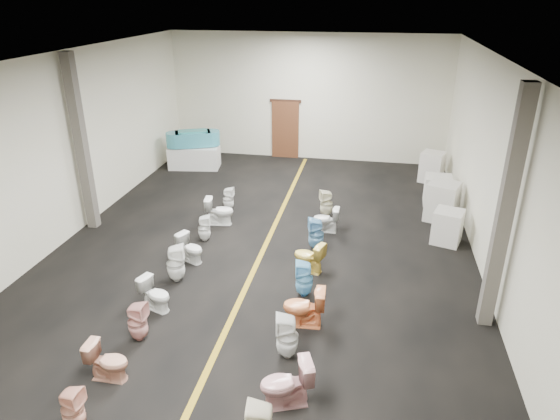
# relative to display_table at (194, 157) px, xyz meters

# --- Properties ---
(floor) EXTENTS (16.00, 16.00, 0.00)m
(floor) POSITION_rel_display_table_xyz_m (3.74, -6.12, -0.39)
(floor) COLOR black
(floor) RESTS_ON ground
(ceiling) EXTENTS (16.00, 16.00, 0.00)m
(ceiling) POSITION_rel_display_table_xyz_m (3.74, -6.12, 4.11)
(ceiling) COLOR black
(ceiling) RESTS_ON ground
(wall_back) EXTENTS (10.00, 0.00, 10.00)m
(wall_back) POSITION_rel_display_table_xyz_m (3.74, 1.88, 1.86)
(wall_back) COLOR beige
(wall_back) RESTS_ON ground
(wall_left) EXTENTS (0.00, 16.00, 16.00)m
(wall_left) POSITION_rel_display_table_xyz_m (-1.26, -6.12, 1.86)
(wall_left) COLOR beige
(wall_left) RESTS_ON ground
(wall_right) EXTENTS (0.00, 16.00, 16.00)m
(wall_right) POSITION_rel_display_table_xyz_m (8.74, -6.12, 1.86)
(wall_right) COLOR beige
(wall_right) RESTS_ON ground
(aisle_stripe) EXTENTS (0.12, 15.60, 0.01)m
(aisle_stripe) POSITION_rel_display_table_xyz_m (3.74, -6.12, -0.38)
(aisle_stripe) COLOR olive
(aisle_stripe) RESTS_ON floor
(back_door) EXTENTS (1.00, 0.10, 2.10)m
(back_door) POSITION_rel_display_table_xyz_m (2.94, 1.82, 0.66)
(back_door) COLOR #562D19
(back_door) RESTS_ON floor
(door_frame) EXTENTS (1.15, 0.08, 0.10)m
(door_frame) POSITION_rel_display_table_xyz_m (2.94, 1.83, 1.73)
(door_frame) COLOR #331C11
(door_frame) RESTS_ON back_door
(column_left) EXTENTS (0.25, 0.25, 4.50)m
(column_left) POSITION_rel_display_table_xyz_m (-1.01, -5.12, 1.86)
(column_left) COLOR #59544C
(column_left) RESTS_ON floor
(column_right) EXTENTS (0.25, 0.25, 4.50)m
(column_right) POSITION_rel_display_table_xyz_m (8.49, -7.62, 1.86)
(column_right) COLOR #59544C
(column_right) RESTS_ON floor
(display_table) EXTENTS (1.84, 1.11, 0.77)m
(display_table) POSITION_rel_display_table_xyz_m (0.00, 0.00, 0.00)
(display_table) COLOR silver
(display_table) RESTS_ON floor
(bathtub) EXTENTS (1.76, 1.13, 0.55)m
(bathtub) POSITION_rel_display_table_xyz_m (-0.00, 0.00, 0.68)
(bathtub) COLOR teal
(bathtub) RESTS_ON display_table
(appliance_crate_a) EXTENTS (0.83, 0.83, 0.85)m
(appliance_crate_a) POSITION_rel_display_table_xyz_m (8.14, -4.35, 0.04)
(appliance_crate_a) COLOR silver
(appliance_crate_a) RESTS_ON floor
(appliance_crate_b) EXTENTS (1.00, 1.00, 1.06)m
(appliance_crate_b) POSITION_rel_display_table_xyz_m (8.14, -2.97, 0.15)
(appliance_crate_b) COLOR silver
(appliance_crate_b) RESTS_ON floor
(appliance_crate_c) EXTENTS (0.78, 0.78, 0.85)m
(appliance_crate_c) POSITION_rel_display_table_xyz_m (8.14, -1.82, 0.04)
(appliance_crate_c) COLOR silver
(appliance_crate_c) RESTS_ON floor
(appliance_crate_d) EXTENTS (0.89, 0.89, 0.98)m
(appliance_crate_d) POSITION_rel_display_table_xyz_m (8.14, 0.12, 0.11)
(appliance_crate_d) COLOR silver
(appliance_crate_d) RESTS_ON floor
(toilet_left_1) EXTENTS (0.34, 0.34, 0.70)m
(toilet_left_1) POSITION_rel_display_table_xyz_m (2.26, -11.38, -0.03)
(toilet_left_1) COLOR #F1AA91
(toilet_left_1) RESTS_ON floor
(toilet_left_2) EXTENTS (0.67, 0.39, 0.68)m
(toilet_left_2) POSITION_rel_display_table_xyz_m (2.26, -10.36, -0.04)
(toilet_left_2) COLOR tan
(toilet_left_2) RESTS_ON floor
(toilet_left_3) EXTENTS (0.36, 0.35, 0.76)m
(toilet_left_3) POSITION_rel_display_table_xyz_m (2.29, -9.35, -0.00)
(toilet_left_3) COLOR #D99890
(toilet_left_3) RESTS_ON floor
(toilet_left_4) EXTENTS (0.75, 0.57, 0.67)m
(toilet_left_4) POSITION_rel_display_table_xyz_m (2.21, -8.40, -0.05)
(toilet_left_4) COLOR white
(toilet_left_4) RESTS_ON floor
(toilet_left_5) EXTENTS (0.49, 0.49, 0.85)m
(toilet_left_5) POSITION_rel_display_table_xyz_m (2.21, -7.33, 0.04)
(toilet_left_5) COLOR white
(toilet_left_5) RESTS_ON floor
(toilet_left_6) EXTENTS (0.75, 0.61, 0.67)m
(toilet_left_6) POSITION_rel_display_table_xyz_m (2.22, -6.45, -0.05)
(toilet_left_6) COLOR white
(toilet_left_6) RESTS_ON floor
(toilet_left_7) EXTENTS (0.38, 0.38, 0.69)m
(toilet_left_7) POSITION_rel_display_table_xyz_m (2.19, -5.39, -0.04)
(toilet_left_7) COLOR white
(toilet_left_7) RESTS_ON floor
(toilet_left_8) EXTENTS (0.79, 0.52, 0.76)m
(toilet_left_8) POSITION_rel_display_table_xyz_m (2.27, -4.37, -0.01)
(toilet_left_8) COLOR white
(toilet_left_8) RESTS_ON floor
(toilet_left_9) EXTENTS (0.33, 0.32, 0.68)m
(toilet_left_9) POSITION_rel_display_table_xyz_m (2.24, -3.42, -0.04)
(toilet_left_9) COLOR white
(toilet_left_9) RESTS_ON floor
(toilet_right_3) EXTENTS (0.89, 0.70, 0.80)m
(toilet_right_3) POSITION_rel_display_table_xyz_m (5.16, -10.39, 0.01)
(toilet_right_3) COLOR #CF9496
(toilet_right_3) RESTS_ON floor
(toilet_right_4) EXTENTS (0.45, 0.44, 0.84)m
(toilet_right_4) POSITION_rel_display_table_xyz_m (4.99, -9.30, 0.03)
(toilet_right_4) COLOR white
(toilet_right_4) RESTS_ON floor
(toilet_right_5) EXTENTS (0.80, 0.49, 0.79)m
(toilet_right_5) POSITION_rel_display_table_xyz_m (5.14, -8.37, 0.01)
(toilet_right_5) COLOR #EF864C
(toilet_right_5) RESTS_ON floor
(toilet_right_6) EXTENTS (0.42, 0.41, 0.79)m
(toilet_right_6) POSITION_rel_display_table_xyz_m (5.00, -7.38, 0.01)
(toilet_right_6) COLOR #79CBF5
(toilet_right_6) RESTS_ON floor
(toilet_right_7) EXTENTS (0.79, 0.61, 0.72)m
(toilet_right_7) POSITION_rel_display_table_xyz_m (4.96, -6.38, -0.03)
(toilet_right_7) COLOR #EBCA51
(toilet_right_7) RESTS_ON floor
(toilet_right_8) EXTENTS (0.45, 0.45, 0.82)m
(toilet_right_8) POSITION_rel_display_table_xyz_m (4.99, -5.32, 0.02)
(toilet_right_8) COLOR #6BA5D1
(toilet_right_8) RESTS_ON floor
(toilet_right_9) EXTENTS (0.67, 0.39, 0.68)m
(toilet_right_9) POSITION_rel_display_table_xyz_m (5.13, -4.30, -0.04)
(toilet_right_9) COLOR silver
(toilet_right_9) RESTS_ON floor
(toilet_right_10) EXTENTS (0.46, 0.46, 0.77)m
(toilet_right_10) POSITION_rel_display_table_xyz_m (5.03, -3.33, -0.00)
(toilet_right_10) COLOR #EEE9C6
(toilet_right_10) RESTS_ON floor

